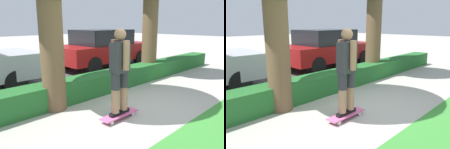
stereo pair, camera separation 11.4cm
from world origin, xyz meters
TOP-DOWN VIEW (x-y plane):
  - ground_plane at (0.00, 0.00)m, footprint 60.00×60.00m
  - street_asphalt at (0.00, 4.20)m, footprint 12.75×5.00m
  - hedge_row at (0.00, 1.60)m, footprint 12.75×0.60m
  - skateboard at (-0.54, 0.05)m, footprint 0.89×0.24m
  - skater_person at (-0.54, 0.05)m, footprint 0.50×0.43m
  - parked_car_middle at (2.84, 4.22)m, footprint 4.36×2.00m

SIDE VIEW (x-z plane):
  - ground_plane at x=0.00m, z-range 0.00..0.00m
  - street_asphalt at x=0.00m, z-range 0.00..0.01m
  - skateboard at x=-0.54m, z-range 0.03..0.13m
  - hedge_row at x=0.00m, z-range 0.00..0.53m
  - parked_car_middle at x=2.84m, z-range 0.03..1.62m
  - skater_person at x=-0.54m, z-range 0.15..1.82m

